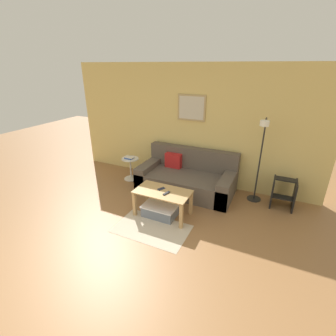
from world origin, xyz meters
TOP-DOWN VIEW (x-y plane):
  - ground_plane at (0.00, 0.00)m, footprint 16.00×16.00m
  - wall_back at (0.00, 3.32)m, footprint 5.60×0.09m
  - area_rug at (0.18, 1.28)m, footprint 1.21×0.74m
  - couch at (0.19, 2.81)m, footprint 1.98×0.99m
  - coffee_table at (0.16, 1.73)m, footprint 0.97×0.53m
  - storage_bin at (0.13, 1.69)m, footprint 0.60×0.40m
  - floor_lamp at (1.58, 2.86)m, footprint 0.27×0.53m
  - side_table at (-1.18, 2.75)m, footprint 0.39×0.39m
  - book_stack at (-1.20, 2.73)m, footprint 0.24×0.15m
  - remote_control at (0.26, 1.68)m, footprint 0.08×0.16m
  - cell_phone at (0.10, 1.79)m, footprint 0.12×0.15m
  - step_stool at (2.08, 2.95)m, footprint 0.41×0.40m

SIDE VIEW (x-z plane):
  - ground_plane at x=0.00m, z-range 0.00..0.00m
  - area_rug at x=0.18m, z-range 0.00..0.01m
  - storage_bin at x=0.13m, z-range 0.00..0.21m
  - couch at x=0.19m, z-range -0.15..0.70m
  - step_stool at x=2.08m, z-range 0.02..0.57m
  - side_table at x=-1.18m, z-range 0.05..0.57m
  - coffee_table at x=0.16m, z-range 0.14..0.62m
  - cell_phone at x=0.10m, z-range 0.48..0.48m
  - remote_control at x=0.26m, z-range 0.48..0.50m
  - book_stack at x=-1.20m, z-range 0.52..0.56m
  - floor_lamp at x=1.58m, z-range 0.12..1.78m
  - wall_back at x=0.00m, z-range 0.00..2.55m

